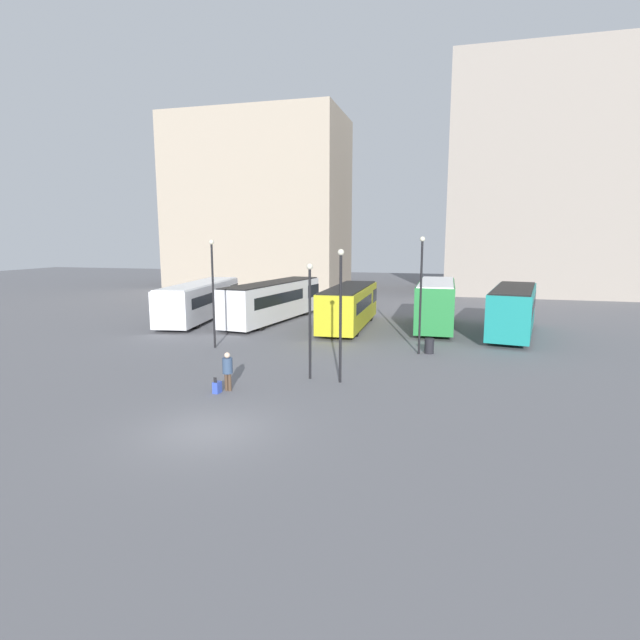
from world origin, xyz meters
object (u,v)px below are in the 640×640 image
(bus_0, at_px, (201,299))
(bus_2, at_px, (349,305))
(bus_3, at_px, (436,303))
(traveler, at_px, (228,368))
(lamp_post_2, at_px, (421,287))
(trash_bin, at_px, (429,346))
(lamp_post_3, at_px, (341,306))
(lamp_post_0, at_px, (310,311))
(bus_1, at_px, (274,300))
(suitcase, at_px, (217,387))
(lamp_post_1, at_px, (213,286))
(bus_4, at_px, (513,309))

(bus_0, relative_size, bus_2, 1.21)
(bus_3, distance_m, traveler, 19.26)
(lamp_post_2, distance_m, trash_bin, 3.38)
(bus_3, relative_size, lamp_post_3, 1.60)
(lamp_post_0, bearing_deg, traveler, -136.84)
(traveler, height_order, lamp_post_3, lamp_post_3)
(bus_0, xyz_separation_m, bus_1, (5.88, 0.73, 0.07))
(bus_1, height_order, suitcase, bus_1)
(suitcase, relative_size, trash_bin, 0.82)
(lamp_post_0, height_order, trash_bin, lamp_post_0)
(trash_bin, bearing_deg, bus_0, 157.60)
(suitcase, bearing_deg, bus_3, -18.41)
(lamp_post_0, distance_m, trash_bin, 8.75)
(bus_0, relative_size, suitcase, 18.12)
(bus_0, bearing_deg, lamp_post_1, -155.90)
(lamp_post_2, bearing_deg, bus_4, 52.51)
(bus_0, relative_size, bus_3, 1.35)
(bus_1, bearing_deg, lamp_post_0, -146.44)
(lamp_post_0, distance_m, lamp_post_1, 8.73)
(lamp_post_0, relative_size, lamp_post_1, 0.84)
(bus_4, distance_m, traveler, 20.80)
(bus_0, bearing_deg, lamp_post_3, -142.77)
(lamp_post_0, bearing_deg, bus_3, 71.38)
(bus_0, xyz_separation_m, lamp_post_3, (14.59, -14.34, 1.86))
(bus_0, height_order, suitcase, bus_0)
(bus_4, bearing_deg, bus_1, 95.25)
(traveler, xyz_separation_m, trash_bin, (7.85, 9.31, -0.56))
(bus_3, distance_m, lamp_post_2, 8.78)
(bus_2, height_order, traveler, bus_2)
(bus_4, distance_m, lamp_post_1, 19.51)
(bus_0, xyz_separation_m, bus_2, (12.09, -0.41, 0.01))
(bus_2, height_order, lamp_post_2, lamp_post_2)
(bus_0, distance_m, lamp_post_2, 19.35)
(traveler, xyz_separation_m, suitcase, (-0.30, -0.42, -0.74))
(bus_2, bearing_deg, bus_1, 78.55)
(lamp_post_3, bearing_deg, traveler, -150.43)
(bus_3, distance_m, lamp_post_1, 15.97)
(bus_0, xyz_separation_m, trash_bin, (18.14, -7.48, -1.18))
(traveler, xyz_separation_m, lamp_post_1, (-4.41, 7.50, 2.68))
(bus_1, relative_size, lamp_post_0, 2.37)
(lamp_post_1, height_order, trash_bin, lamp_post_1)
(bus_0, xyz_separation_m, bus_3, (18.15, 0.78, 0.22))
(trash_bin, bearing_deg, bus_1, 146.20)
(bus_1, relative_size, lamp_post_2, 1.93)
(bus_4, height_order, traveler, bus_4)
(bus_4, relative_size, suitcase, 14.49)
(lamp_post_1, height_order, lamp_post_3, lamp_post_1)
(lamp_post_1, bearing_deg, bus_4, 26.95)
(bus_2, height_order, lamp_post_3, lamp_post_3)
(bus_1, xyz_separation_m, lamp_post_3, (8.70, -15.07, 1.79))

